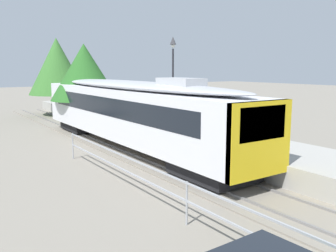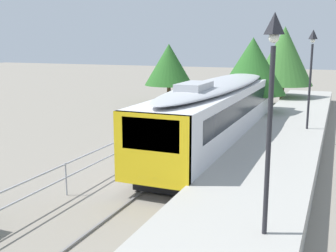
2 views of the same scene
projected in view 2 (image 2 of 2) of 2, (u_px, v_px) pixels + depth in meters
ground_plane at (89, 188)px, 16.21m from camera, size 160.00×160.00×0.00m
track_rails at (159, 197)px, 15.09m from camera, size 3.20×60.00×0.14m
commuter_train at (221, 108)px, 22.16m from camera, size 2.82×18.16×3.74m
station_platform at (248, 199)px, 13.79m from camera, size 3.90×60.00×0.90m
platform_lamp_mid_platform at (272, 84)px, 9.60m from camera, size 0.34×0.34×5.35m
platform_lamp_far_end at (311, 61)px, 22.15m from camera, size 0.34×0.34×5.35m
tree_behind_carpark at (169, 65)px, 38.11m from camera, size 4.49×4.49×5.47m
tree_behind_station_far at (284, 56)px, 35.68m from camera, size 5.07×5.07×6.95m
tree_distant_left at (252, 66)px, 28.05m from camera, size 4.62×4.62×5.93m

